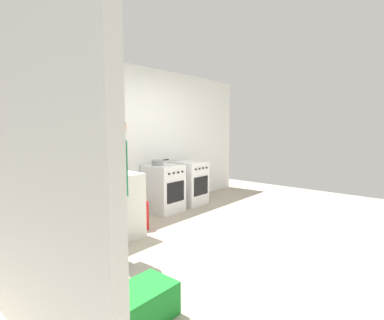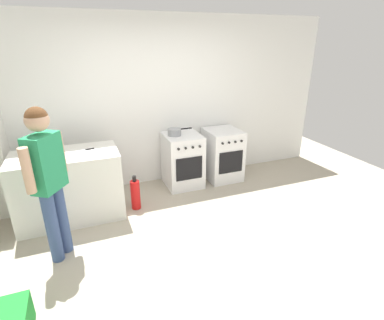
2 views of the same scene
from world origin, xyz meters
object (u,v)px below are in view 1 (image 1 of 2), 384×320
at_px(knife_utility, 76,180).
at_px(recycling_crate_lower, 142,304).
at_px(person, 118,177).
at_px(fire_extinguisher, 145,215).
at_px(oven_left, 164,188).
at_px(knife_bread, 102,174).
at_px(pot, 158,163).
at_px(oven_right, 189,183).

height_order(knife_utility, recycling_crate_lower, knife_utility).
relative_size(person, fire_extinguisher, 3.31).
distance_m(oven_left, knife_bread, 1.60).
xyz_separation_m(pot, fire_extinguisher, (-0.76, -0.51, -0.68)).
xyz_separation_m(knife_bread, fire_extinguisher, (0.62, -0.14, -0.69)).
distance_m(oven_right, recycling_crate_lower, 3.69).
xyz_separation_m(oven_right, person, (-2.54, -1.17, 0.57)).
distance_m(oven_left, oven_right, 0.71).
xyz_separation_m(oven_right, fire_extinguisher, (-1.58, -0.48, -0.21)).
height_order(oven_right, pot, pot).
distance_m(person, recycling_crate_lower, 1.35).
relative_size(pot, recycling_crate_lower, 0.75).
distance_m(oven_left, fire_extinguisher, 1.01).
bearing_deg(pot, person, -145.12).
bearing_deg(fire_extinguisher, person, -144.28).
bearing_deg(recycling_crate_lower, knife_bread, 65.26).
height_order(oven_left, oven_right, same).
relative_size(oven_left, person, 0.51).
distance_m(knife_utility, person, 0.65).
height_order(knife_bread, knife_utility, same).
distance_m(knife_utility, recycling_crate_lower, 1.78).
bearing_deg(oven_left, oven_right, -0.00).
height_order(oven_right, recycling_crate_lower, oven_right).
xyz_separation_m(person, recycling_crate_lower, (-0.47, -0.94, -0.85)).
relative_size(pot, knife_bread, 1.11).
height_order(knife_bread, recycling_crate_lower, knife_bread).
height_order(knife_bread, person, person).
bearing_deg(person, knife_utility, 102.36).
height_order(pot, knife_utility, pot).
relative_size(oven_left, fire_extinguisher, 1.70).
bearing_deg(oven_left, recycling_crate_lower, -137.59).
relative_size(oven_right, recycling_crate_lower, 1.63).
height_order(person, recycling_crate_lower, person).
bearing_deg(recycling_crate_lower, oven_right, 34.89).
relative_size(oven_right, knife_bread, 2.42).
distance_m(person, fire_extinguisher, 1.42).
relative_size(knife_utility, person, 0.15).
height_order(person, fire_extinguisher, person).
distance_m(knife_bread, knife_utility, 0.52).
bearing_deg(knife_bread, person, -112.30).
height_order(oven_left, knife_utility, knife_utility).
height_order(knife_utility, fire_extinguisher, knife_utility).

